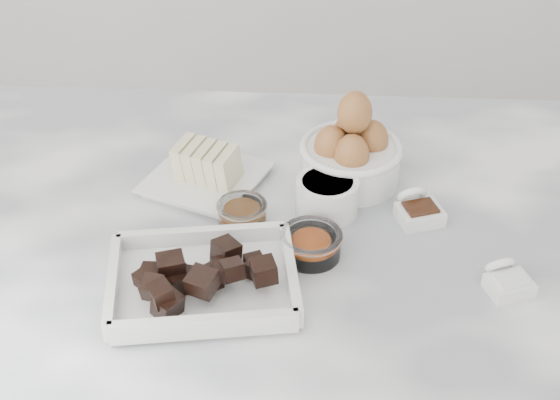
# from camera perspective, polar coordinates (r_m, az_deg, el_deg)

# --- Properties ---
(marble_slab) EXTENTS (1.20, 0.80, 0.04)m
(marble_slab) POSITION_cam_1_polar(r_m,az_deg,el_deg) (1.05, -1.19, -3.59)
(marble_slab) COLOR white
(marble_slab) RESTS_ON cabinet
(chocolate_dish) EXTENTS (0.25, 0.21, 0.06)m
(chocolate_dish) POSITION_cam_1_polar(r_m,az_deg,el_deg) (0.94, -5.69, -5.59)
(chocolate_dish) COLOR white
(chocolate_dish) RESTS_ON marble_slab
(butter_plate) EXTENTS (0.20, 0.20, 0.06)m
(butter_plate) POSITION_cam_1_polar(r_m,az_deg,el_deg) (1.13, -5.64, 2.16)
(butter_plate) COLOR white
(butter_plate) RESTS_ON marble_slab
(sugar_ramekin) EXTENTS (0.09, 0.09, 0.05)m
(sugar_ramekin) POSITION_cam_1_polar(r_m,az_deg,el_deg) (1.06, 3.46, 0.38)
(sugar_ramekin) COLOR white
(sugar_ramekin) RESTS_ON marble_slab
(egg_bowl) EXTENTS (0.15, 0.15, 0.14)m
(egg_bowl) POSITION_cam_1_polar(r_m,az_deg,el_deg) (1.12, 5.21, 3.49)
(egg_bowl) COLOR white
(egg_bowl) RESTS_ON marble_slab
(honey_bowl) EXTENTS (0.07, 0.07, 0.03)m
(honey_bowl) POSITION_cam_1_polar(r_m,az_deg,el_deg) (1.05, -2.80, -0.88)
(honey_bowl) COLOR white
(honey_bowl) RESTS_ON marble_slab
(zest_bowl) EXTENTS (0.08, 0.08, 0.04)m
(zest_bowl) POSITION_cam_1_polar(r_m,az_deg,el_deg) (0.99, 2.29, -3.16)
(zest_bowl) COLOR white
(zest_bowl) RESTS_ON marble_slab
(vanilla_spoon) EXTENTS (0.07, 0.08, 0.04)m
(vanilla_spoon) POSITION_cam_1_polar(r_m,az_deg,el_deg) (1.07, 10.03, -0.67)
(vanilla_spoon) COLOR white
(vanilla_spoon) RESTS_ON marble_slab
(salt_spoon) EXTENTS (0.06, 0.07, 0.04)m
(salt_spoon) POSITION_cam_1_polar(r_m,az_deg,el_deg) (0.99, 16.26, -5.65)
(salt_spoon) COLOR white
(salt_spoon) RESTS_ON marble_slab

